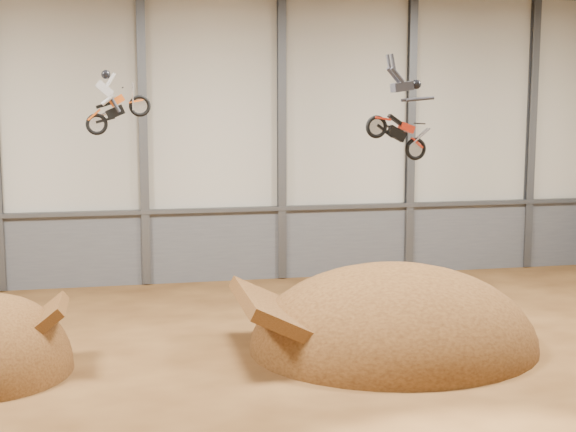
% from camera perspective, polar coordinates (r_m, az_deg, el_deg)
% --- Properties ---
extents(floor, '(40.00, 40.00, 0.00)m').
position_cam_1_polar(floor, '(25.66, -1.15, -11.75)').
color(floor, '#4D2D14').
rests_on(floor, ground).
extents(back_wall, '(40.00, 0.10, 14.00)m').
position_cam_1_polar(back_wall, '(39.03, -5.34, 5.50)').
color(back_wall, beige).
rests_on(back_wall, ground).
extents(lower_band_back, '(39.80, 0.18, 3.50)m').
position_cam_1_polar(lower_band_back, '(39.50, -5.22, -2.14)').
color(lower_band_back, '#56585E').
rests_on(lower_band_back, ground).
extents(steel_rail, '(39.80, 0.35, 0.20)m').
position_cam_1_polar(steel_rail, '(39.08, -5.23, 0.43)').
color(steel_rail, '#47494F').
rests_on(steel_rail, lower_band_back).
extents(steel_column_2, '(0.40, 0.36, 13.90)m').
position_cam_1_polar(steel_column_2, '(38.59, -10.25, 5.38)').
color(steel_column_2, '#47494F').
rests_on(steel_column_2, ground).
extents(steel_column_3, '(0.40, 0.36, 13.90)m').
position_cam_1_polar(steel_column_3, '(39.36, -0.46, 5.55)').
color(steel_column_3, '#47494F').
rests_on(steel_column_3, ground).
extents(steel_column_4, '(0.40, 0.36, 13.90)m').
position_cam_1_polar(steel_column_4, '(41.21, 8.71, 5.57)').
color(steel_column_4, '#47494F').
rests_on(steel_column_4, ground).
extents(steel_column_5, '(0.40, 0.36, 13.90)m').
position_cam_1_polar(steel_column_5, '(44.00, 16.90, 5.47)').
color(steel_column_5, '#47494F').
rests_on(steel_column_5, ground).
extents(landing_ramp, '(10.38, 9.19, 5.99)m').
position_cam_1_polar(landing_ramp, '(29.42, 7.49, -9.21)').
color(landing_ramp, '#402410').
rests_on(landing_ramp, ground).
extents(fmx_rider_a, '(2.86, 0.89, 2.74)m').
position_cam_1_polar(fmx_rider_a, '(27.44, -11.72, 8.48)').
color(fmx_rider_a, '#DD5A17').
extents(fmx_rider_b, '(4.20, 1.34, 3.93)m').
position_cam_1_polar(fmx_rider_b, '(27.44, 7.41, 7.69)').
color(fmx_rider_b, red).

